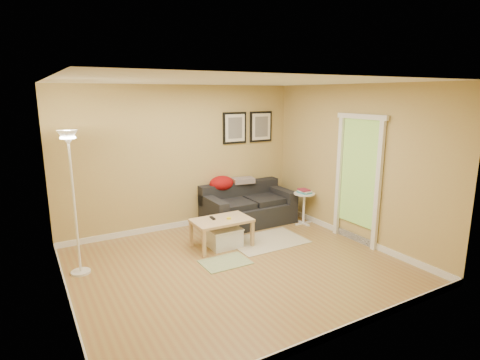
# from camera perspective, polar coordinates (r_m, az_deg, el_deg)

# --- Properties ---
(floor) EXTENTS (4.50, 4.50, 0.00)m
(floor) POSITION_cam_1_polar(r_m,az_deg,el_deg) (5.77, -0.53, -12.47)
(floor) COLOR olive
(floor) RESTS_ON ground
(ceiling) EXTENTS (4.50, 4.50, 0.00)m
(ceiling) POSITION_cam_1_polar(r_m,az_deg,el_deg) (5.23, -0.58, 14.31)
(ceiling) COLOR white
(ceiling) RESTS_ON wall_back
(wall_back) EXTENTS (4.50, 0.00, 4.50)m
(wall_back) POSITION_cam_1_polar(r_m,az_deg,el_deg) (7.13, -8.49, 3.23)
(wall_back) COLOR tan
(wall_back) RESTS_ON ground
(wall_front) EXTENTS (4.50, 0.00, 4.50)m
(wall_front) POSITION_cam_1_polar(r_m,az_deg,el_deg) (3.79, 14.53, -5.35)
(wall_front) COLOR tan
(wall_front) RESTS_ON ground
(wall_left) EXTENTS (0.00, 4.00, 4.00)m
(wall_left) POSITION_cam_1_polar(r_m,az_deg,el_deg) (4.70, -25.20, -2.70)
(wall_left) COLOR tan
(wall_left) RESTS_ON ground
(wall_right) EXTENTS (0.00, 4.00, 4.00)m
(wall_right) POSITION_cam_1_polar(r_m,az_deg,el_deg) (6.72, 16.40, 2.29)
(wall_right) COLOR tan
(wall_right) RESTS_ON ground
(baseboard_back) EXTENTS (4.50, 0.02, 0.10)m
(baseboard_back) POSITION_cam_1_polar(r_m,az_deg,el_deg) (7.42, -8.15, -6.35)
(baseboard_back) COLOR white
(baseboard_back) RESTS_ON ground
(baseboard_front) EXTENTS (4.50, 0.02, 0.10)m
(baseboard_front) POSITION_cam_1_polar(r_m,az_deg,el_deg) (4.34, 13.46, -21.22)
(baseboard_front) COLOR white
(baseboard_front) RESTS_ON ground
(baseboard_left) EXTENTS (0.02, 4.00, 0.10)m
(baseboard_left) POSITION_cam_1_polar(r_m,az_deg,el_deg) (5.15, -23.74, -16.23)
(baseboard_left) COLOR white
(baseboard_left) RESTS_ON ground
(baseboard_right) EXTENTS (0.02, 4.00, 0.10)m
(baseboard_right) POSITION_cam_1_polar(r_m,az_deg,el_deg) (7.04, 15.71, -7.78)
(baseboard_right) COLOR white
(baseboard_right) RESTS_ON ground
(sofa) EXTENTS (1.70, 0.90, 0.75)m
(sofa) POSITION_cam_1_polar(r_m,az_deg,el_deg) (7.41, 1.25, -3.62)
(sofa) COLOR black
(sofa) RESTS_ON ground
(red_throw) EXTENTS (0.48, 0.36, 0.28)m
(red_throw) POSITION_cam_1_polar(r_m,az_deg,el_deg) (7.40, -2.73, -0.49)
(red_throw) COLOR #990E0F
(red_throw) RESTS_ON sofa
(plaid_throw) EXTENTS (0.45, 0.32, 0.10)m
(plaid_throw) POSITION_cam_1_polar(r_m,az_deg,el_deg) (7.59, 0.44, -0.06)
(plaid_throw) COLOR tan
(plaid_throw) RESTS_ON sofa
(framed_print_left) EXTENTS (0.50, 0.04, 0.60)m
(framed_print_left) POSITION_cam_1_polar(r_m,az_deg,el_deg) (7.50, -0.79, 7.68)
(framed_print_left) COLOR black
(framed_print_left) RESTS_ON wall_back
(framed_print_right) EXTENTS (0.50, 0.04, 0.60)m
(framed_print_right) POSITION_cam_1_polar(r_m,az_deg,el_deg) (7.81, 3.09, 7.85)
(framed_print_right) COLOR black
(framed_print_right) RESTS_ON wall_back
(area_rug) EXTENTS (1.25, 0.85, 0.01)m
(area_rug) POSITION_cam_1_polar(r_m,az_deg,el_deg) (6.65, 4.05, -8.93)
(area_rug) COLOR beige
(area_rug) RESTS_ON ground
(green_runner) EXTENTS (0.70, 0.50, 0.01)m
(green_runner) POSITION_cam_1_polar(r_m,az_deg,el_deg) (5.86, -2.17, -12.00)
(green_runner) COLOR #668C4C
(green_runner) RESTS_ON ground
(coffee_table) EXTENTS (0.99, 0.67, 0.47)m
(coffee_table) POSITION_cam_1_polar(r_m,az_deg,el_deg) (6.35, -2.71, -7.78)
(coffee_table) COLOR tan
(coffee_table) RESTS_ON ground
(remote_control) EXTENTS (0.07, 0.16, 0.02)m
(remote_control) POSITION_cam_1_polar(r_m,az_deg,el_deg) (6.31, -4.07, -5.60)
(remote_control) COLOR black
(remote_control) RESTS_ON coffee_table
(tape_roll) EXTENTS (0.07, 0.07, 0.03)m
(tape_roll) POSITION_cam_1_polar(r_m,az_deg,el_deg) (6.26, -1.66, -5.65)
(tape_roll) COLOR yellow
(tape_roll) RESTS_ON coffee_table
(storage_bin) EXTENTS (0.52, 0.38, 0.32)m
(storage_bin) POSITION_cam_1_polar(r_m,az_deg,el_deg) (6.35, -2.24, -8.48)
(storage_bin) COLOR white
(storage_bin) RESTS_ON ground
(side_table) EXTENTS (0.40, 0.40, 0.61)m
(side_table) POSITION_cam_1_polar(r_m,az_deg,el_deg) (7.49, 9.37, -4.17)
(side_table) COLOR white
(side_table) RESTS_ON ground
(book_stack) EXTENTS (0.24, 0.28, 0.08)m
(book_stack) POSITION_cam_1_polar(r_m,az_deg,el_deg) (7.40, 9.45, -1.61)
(book_stack) COLOR teal
(book_stack) RESTS_ON side_table
(floor_lamp) EXTENTS (0.26, 0.26, 2.00)m
(floor_lamp) POSITION_cam_1_polar(r_m,az_deg,el_deg) (5.65, -23.17, -3.82)
(floor_lamp) COLOR white
(floor_lamp) RESTS_ON ground
(doorway) EXTENTS (0.12, 1.01, 2.13)m
(doorway) POSITION_cam_1_polar(r_m,az_deg,el_deg) (6.64, 16.89, -0.29)
(doorway) COLOR white
(doorway) RESTS_ON ground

